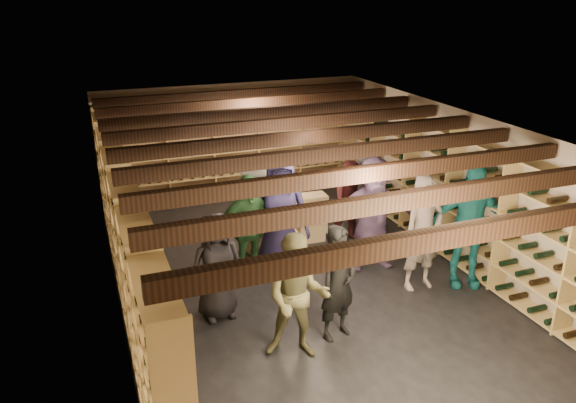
% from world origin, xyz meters
% --- Properties ---
extents(ground, '(8.00, 8.00, 0.00)m').
position_xyz_m(ground, '(0.00, 0.00, 0.00)').
color(ground, black).
rests_on(ground, ground).
extents(walls, '(5.52, 8.02, 2.40)m').
position_xyz_m(walls, '(0.00, 0.00, 1.20)').
color(walls, tan).
rests_on(walls, ground).
extents(ceiling, '(5.50, 8.00, 0.01)m').
position_xyz_m(ceiling, '(0.00, 0.00, 2.40)').
color(ceiling, beige).
rests_on(ceiling, walls).
extents(ceiling_joists, '(5.40, 7.12, 0.18)m').
position_xyz_m(ceiling_joists, '(0.00, 0.00, 2.26)').
color(ceiling_joists, black).
rests_on(ceiling_joists, ground).
extents(wine_rack_left, '(0.32, 7.50, 2.15)m').
position_xyz_m(wine_rack_left, '(-2.57, 0.00, 1.08)').
color(wine_rack_left, tan).
rests_on(wine_rack_left, ground).
extents(wine_rack_right, '(0.32, 7.50, 2.15)m').
position_xyz_m(wine_rack_right, '(2.57, 0.00, 1.08)').
color(wine_rack_right, tan).
rests_on(wine_rack_right, ground).
extents(wine_rack_back, '(4.70, 0.30, 2.15)m').
position_xyz_m(wine_rack_back, '(0.00, 3.83, 1.07)').
color(wine_rack_back, tan).
rests_on(wine_rack_back, ground).
extents(crate_stack_left, '(0.53, 0.37, 0.85)m').
position_xyz_m(crate_stack_left, '(0.64, 1.31, 0.42)').
color(crate_stack_left, '#A38856').
rests_on(crate_stack_left, ground).
extents(crate_stack_right, '(0.56, 0.43, 0.51)m').
position_xyz_m(crate_stack_right, '(-0.32, 1.30, 0.26)').
color(crate_stack_right, '#A38856').
rests_on(crate_stack_right, ground).
extents(crate_loose, '(0.54, 0.39, 0.17)m').
position_xyz_m(crate_loose, '(-0.00, 2.94, 0.09)').
color(crate_loose, '#A38856').
rests_on(crate_loose, ground).
extents(person_0, '(0.77, 0.53, 1.51)m').
position_xyz_m(person_0, '(-1.49, -0.51, 0.75)').
color(person_0, black).
rests_on(person_0, ground).
extents(person_1, '(0.65, 0.53, 1.54)m').
position_xyz_m(person_1, '(-0.18, -1.51, 0.77)').
color(person_1, black).
rests_on(person_1, ground).
extents(person_2, '(0.96, 0.87, 1.60)m').
position_xyz_m(person_2, '(-0.81, -1.70, 0.80)').
color(person_2, brown).
rests_on(person_2, ground).
extents(person_4, '(1.21, 0.85, 1.91)m').
position_xyz_m(person_4, '(2.18, -0.95, 0.95)').
color(person_4, '#1B7274').
rests_on(person_4, ground).
extents(person_6, '(1.06, 0.85, 1.89)m').
position_xyz_m(person_6, '(-0.25, 0.43, 0.95)').
color(person_6, '#1F1B40').
rests_on(person_6, ground).
extents(person_7, '(0.65, 0.44, 1.76)m').
position_xyz_m(person_7, '(1.51, -0.80, 0.88)').
color(person_7, gray).
rests_on(person_7, ground).
extents(person_8, '(0.80, 0.67, 1.48)m').
position_xyz_m(person_8, '(1.27, 1.01, 0.74)').
color(person_8, '#431618').
rests_on(person_8, ground).
extents(person_9, '(1.17, 0.87, 1.61)m').
position_xyz_m(person_9, '(-0.35, 1.28, 0.80)').
color(person_9, '#B2B0A4').
rests_on(person_9, ground).
extents(person_10, '(1.06, 0.61, 1.69)m').
position_xyz_m(person_10, '(-0.80, 0.35, 0.84)').
color(person_10, '#224A25').
rests_on(person_10, ground).
extents(person_11, '(1.75, 0.77, 1.82)m').
position_xyz_m(person_11, '(1.16, 0.05, 0.91)').
color(person_11, slate).
rests_on(person_11, ground).
extents(person_12, '(0.94, 0.77, 1.66)m').
position_xyz_m(person_12, '(1.73, 1.30, 0.83)').
color(person_12, '#36363B').
rests_on(person_12, ground).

